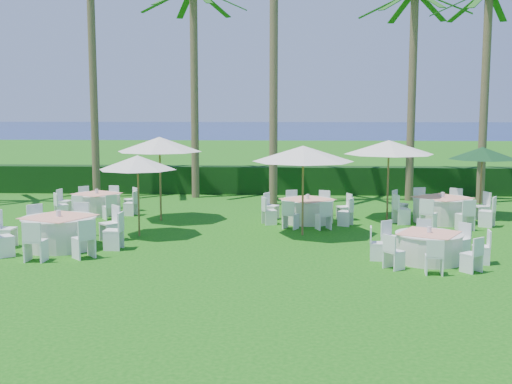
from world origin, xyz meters
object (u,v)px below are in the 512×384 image
(banquet_table_e, at_px, (307,210))
(umbrella_d, at_px, (389,147))
(banquet_table_c, at_px, (429,247))
(umbrella_a, at_px, (138,163))
(banquet_table_d, at_px, (97,203))
(banquet_table_f, at_px, (442,209))
(umbrella_c, at_px, (160,144))
(umbrella_b, at_px, (303,154))
(umbrella_green, at_px, (482,153))
(banquet_table_a, at_px, (59,232))

(banquet_table_e, xyz_separation_m, umbrella_d, (2.70, 0.63, 2.04))
(banquet_table_c, height_order, banquet_table_e, banquet_table_e)
(banquet_table_c, xyz_separation_m, umbrella_a, (-7.80, 2.80, 1.79))
(banquet_table_c, bearing_deg, banquet_table_e, 117.58)
(banquet_table_d, bearing_deg, banquet_table_f, -5.08)
(banquet_table_c, relative_size, umbrella_c, 1.02)
(banquet_table_e, relative_size, umbrella_b, 1.01)
(banquet_table_e, xyz_separation_m, umbrella_c, (-4.89, 0.12, 2.14))
(umbrella_a, relative_size, umbrella_green, 0.98)
(umbrella_a, bearing_deg, banquet_table_a, -134.68)
(banquet_table_f, xyz_separation_m, umbrella_d, (-1.72, 0.42, 2.00))
(banquet_table_e, relative_size, umbrella_a, 1.27)
(umbrella_a, distance_m, umbrella_b, 4.82)
(umbrella_d, bearing_deg, banquet_table_a, -152.26)
(banquet_table_f, height_order, umbrella_green, umbrella_green)
(umbrella_a, relative_size, umbrella_d, 0.79)
(umbrella_a, height_order, umbrella_b, umbrella_b)
(banquet_table_e, distance_m, umbrella_green, 6.39)
(banquet_table_c, height_order, umbrella_b, umbrella_b)
(banquet_table_a, xyz_separation_m, umbrella_b, (6.53, 2.16, 1.96))
(umbrella_a, xyz_separation_m, umbrella_green, (10.97, 3.93, 0.04))
(banquet_table_d, xyz_separation_m, umbrella_d, (10.11, -0.64, 2.05))
(banquet_table_a, distance_m, umbrella_d, 10.84)
(banquet_table_a, bearing_deg, umbrella_a, 45.32)
(banquet_table_d, relative_size, umbrella_c, 1.05)
(banquet_table_c, bearing_deg, umbrella_b, 133.26)
(banquet_table_d, xyz_separation_m, umbrella_green, (13.39, 0.09, 1.82))
(banquet_table_f, distance_m, umbrella_a, 9.97)
(umbrella_b, bearing_deg, banquet_table_e, 84.57)
(umbrella_green, bearing_deg, umbrella_d, -167.54)
(banquet_table_a, height_order, banquet_table_e, banquet_table_a)
(banquet_table_d, relative_size, umbrella_a, 1.24)
(umbrella_a, bearing_deg, banquet_table_e, 27.21)
(umbrella_a, distance_m, umbrella_d, 8.34)
(banquet_table_a, xyz_separation_m, umbrella_a, (1.74, 1.76, 1.71))
(banquet_table_e, bearing_deg, umbrella_b, -95.43)
(umbrella_b, height_order, umbrella_d, umbrella_d)
(umbrella_d, relative_size, umbrella_green, 1.23)
(banquet_table_d, height_order, umbrella_b, umbrella_b)
(banquet_table_f, relative_size, umbrella_c, 1.18)
(banquet_table_d, bearing_deg, banquet_table_c, -33.00)
(umbrella_b, xyz_separation_m, umbrella_green, (6.18, 3.52, -0.20))
(banquet_table_a, bearing_deg, umbrella_b, 18.31)
(banquet_table_e, height_order, umbrella_d, umbrella_d)
(banquet_table_a, relative_size, banquet_table_c, 1.21)
(banquet_table_a, xyz_separation_m, banquet_table_f, (11.16, 4.55, -0.02))
(banquet_table_a, bearing_deg, banquet_table_d, 96.82)
(banquet_table_a, distance_m, umbrella_b, 7.16)
(banquet_table_f, relative_size, umbrella_green, 1.37)
(umbrella_c, bearing_deg, banquet_table_c, -35.48)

